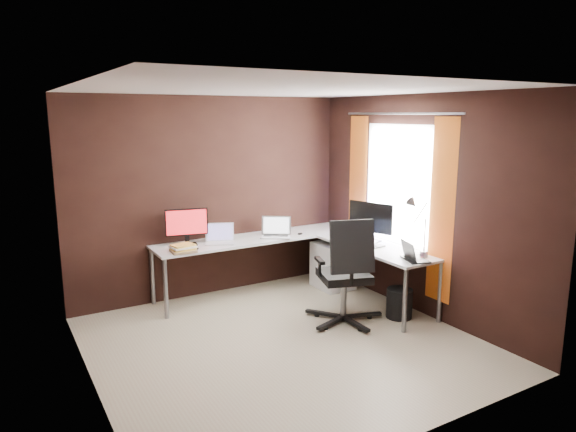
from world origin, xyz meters
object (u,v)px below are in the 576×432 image
object	(u,v)px
monitor_right	(371,219)
laptop_silver	(276,232)
drawer_pedestal	(333,266)
desk_lamp	(417,219)
laptop_white	(220,239)
laptop_black_big	(365,241)
office_chair	(345,292)
monitor_left	(187,225)
wastebasket	(399,303)
book_stack	(183,248)
laptop_black_small	(413,256)

from	to	relation	value
monitor_right	laptop_silver	world-z (taller)	monitor_right
drawer_pedestal	desk_lamp	size ratio (longest dim) A/B	0.91
laptop_silver	laptop_white	bearing A→B (deg)	-150.86
laptop_white	laptop_black_big	size ratio (longest dim) A/B	1.06
office_chair	monitor_left	bearing A→B (deg)	149.31
laptop_black_big	wastebasket	xyz separation A→B (m)	(0.08, -0.55, -0.61)
book_stack	wastebasket	size ratio (longest dim) A/B	0.85
monitor_right	laptop_black_small	xyz separation A→B (m)	(-0.14, -0.88, -0.23)
laptop_white	wastebasket	xyz separation A→B (m)	(1.51, -1.57, -0.61)
laptop_black_small	office_chair	distance (m)	0.83
monitor_left	laptop_white	xyz separation A→B (m)	(0.37, -0.11, -0.20)
monitor_left	laptop_silver	distance (m)	1.16
laptop_white	laptop_black_big	xyz separation A→B (m)	(1.43, -1.02, 0.00)
monitor_left	monitor_right	distance (m)	2.23
laptop_black_big	desk_lamp	xyz separation A→B (m)	(0.18, -0.65, 0.36)
laptop_black_big	book_stack	world-z (taller)	laptop_black_big
monitor_left	laptop_silver	xyz separation A→B (m)	(1.13, -0.17, -0.19)
monitor_right	wastebasket	size ratio (longest dim) A/B	1.70
monitor_right	laptop_silver	distance (m)	1.22
monitor_right	laptop_black_small	size ratio (longest dim) A/B	1.55
monitor_left	laptop_black_small	xyz separation A→B (m)	(1.86, -1.87, -0.20)
monitor_left	laptop_black_big	bearing A→B (deg)	-19.88
laptop_black_small	laptop_white	bearing A→B (deg)	59.20
office_chair	drawer_pedestal	bearing A→B (deg)	79.37
laptop_silver	office_chair	bearing A→B (deg)	-49.71
book_stack	wastebasket	bearing A→B (deg)	-34.06
desk_lamp	laptop_silver	bearing A→B (deg)	102.74
monitor_right	laptop_white	distance (m)	1.87
monitor_right	desk_lamp	bearing A→B (deg)	159.64
laptop_white	book_stack	size ratio (longest dim) A/B	1.47
monitor_right	desk_lamp	world-z (taller)	desk_lamp
laptop_white	wastebasket	size ratio (longest dim) A/B	1.24
monitor_left	desk_lamp	xyz separation A→B (m)	(1.99, -1.77, 0.17)
laptop_black_big	office_chair	size ratio (longest dim) A/B	0.33
laptop_black_small	desk_lamp	bearing A→B (deg)	-33.46
laptop_white	laptop_black_big	bearing A→B (deg)	-10.85
drawer_pedestal	monitor_left	distance (m)	2.01
wastebasket	desk_lamp	bearing A→B (deg)	-44.10
wastebasket	laptop_black_small	bearing A→B (deg)	-96.96
laptop_silver	book_stack	world-z (taller)	laptop_silver
monitor_left	office_chair	bearing A→B (deg)	-37.23
drawer_pedestal	wastebasket	bearing A→B (deg)	-87.91
laptop_black_big	wastebasket	distance (m)	0.83
laptop_silver	laptop_black_small	distance (m)	1.85
monitor_left	monitor_right	size ratio (longest dim) A/B	0.87
laptop_white	laptop_black_small	size ratio (longest dim) A/B	1.13
laptop_black_small	office_chair	bearing A→B (deg)	74.99
monitor_right	office_chair	bearing A→B (deg)	103.44
laptop_silver	desk_lamp	xyz separation A→B (m)	(0.87, -1.60, 0.36)
monitor_right	wastebasket	world-z (taller)	monitor_right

